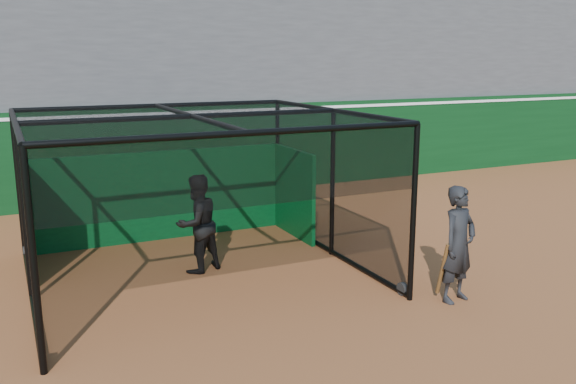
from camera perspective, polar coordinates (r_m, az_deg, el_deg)
name	(u,v)px	position (r m, az deg, el deg)	size (l,w,h in m)	color
ground	(281,314)	(9.40, -0.66, -11.39)	(120.00, 120.00, 0.00)	brown
outfield_wall	(150,153)	(16.89, -12.79, 3.61)	(50.00, 0.50, 2.50)	#093312
grandstand	(118,35)	(20.41, -15.64, 13.93)	(50.00, 7.85, 8.95)	#4C4C4F
batting_cage	(195,198)	(10.74, -8.73, -0.53)	(5.57, 5.23, 2.83)	black
batter	(197,224)	(11.05, -8.49, -2.94)	(0.87, 0.67, 1.78)	black
on_deck_player	(458,245)	(9.96, 15.66, -4.75)	(0.77, 0.60, 1.87)	black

